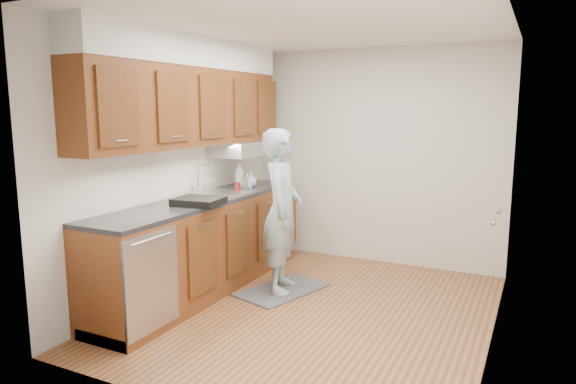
# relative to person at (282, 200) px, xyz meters

# --- Properties ---
(floor) EXTENTS (3.50, 3.50, 0.00)m
(floor) POSITION_rel_person_xyz_m (0.49, -0.33, -0.93)
(floor) COLOR #99613A
(floor) RESTS_ON ground
(ceiling) EXTENTS (3.50, 3.50, 0.00)m
(ceiling) POSITION_rel_person_xyz_m (0.49, -0.33, 1.57)
(ceiling) COLOR white
(ceiling) RESTS_ON wall_left
(wall_left) EXTENTS (0.02, 3.50, 2.50)m
(wall_left) POSITION_rel_person_xyz_m (-1.01, -0.33, 0.32)
(wall_left) COLOR silver
(wall_left) RESTS_ON floor
(wall_right) EXTENTS (0.02, 3.50, 2.50)m
(wall_right) POSITION_rel_person_xyz_m (1.99, -0.33, 0.32)
(wall_right) COLOR silver
(wall_right) RESTS_ON floor
(wall_back) EXTENTS (3.00, 0.02, 2.50)m
(wall_back) POSITION_rel_person_xyz_m (0.49, 1.42, 0.32)
(wall_back) COLOR silver
(wall_back) RESTS_ON floor
(counter) EXTENTS (0.64, 2.80, 1.30)m
(counter) POSITION_rel_person_xyz_m (-0.71, -0.33, -0.44)
(counter) COLOR brown
(counter) RESTS_ON floor
(upper_cabinets) EXTENTS (0.47, 2.80, 1.21)m
(upper_cabinets) POSITION_rel_person_xyz_m (-0.84, -0.28, 1.02)
(upper_cabinets) COLOR brown
(upper_cabinets) RESTS_ON wall_left
(closet_door) EXTENTS (0.02, 1.22, 2.05)m
(closet_door) POSITION_rel_person_xyz_m (1.98, -0.03, 0.10)
(closet_door) COLOR silver
(closet_door) RESTS_ON wall_right
(floor_mat) EXTENTS (0.77, 1.02, 0.02)m
(floor_mat) POSITION_rel_person_xyz_m (0.00, 0.00, -0.92)
(floor_mat) COLOR #5F5E61
(floor_mat) RESTS_ON floor
(person) EXTENTS (0.62, 0.75, 1.82)m
(person) POSITION_rel_person_xyz_m (0.00, 0.00, 0.00)
(person) COLOR #98AEB9
(person) RESTS_ON floor_mat
(soap_bottle_a) EXTENTS (0.12, 0.12, 0.29)m
(soap_bottle_a) POSITION_rel_person_xyz_m (-0.78, 0.49, 0.16)
(soap_bottle_a) COLOR white
(soap_bottle_a) RESTS_ON counter
(soap_bottle_b) EXTENTS (0.11, 0.11, 0.17)m
(soap_bottle_b) POSITION_rel_person_xyz_m (-0.68, 0.48, 0.10)
(soap_bottle_b) COLOR white
(soap_bottle_b) RESTS_ON counter
(soap_bottle_c) EXTENTS (0.18, 0.18, 0.17)m
(soap_bottle_c) POSITION_rel_person_xyz_m (-0.68, 0.56, 0.10)
(soap_bottle_c) COLOR white
(soap_bottle_c) RESTS_ON counter
(soda_can) EXTENTS (0.07, 0.07, 0.11)m
(soda_can) POSITION_rel_person_xyz_m (-0.61, 0.17, 0.06)
(soda_can) COLOR maroon
(soda_can) RESTS_ON counter
(steel_can) EXTENTS (0.09, 0.09, 0.13)m
(steel_can) POSITION_rel_person_xyz_m (-0.62, 0.33, 0.08)
(steel_can) COLOR #A5A5AA
(steel_can) RESTS_ON counter
(dish_rack) EXTENTS (0.46, 0.40, 0.07)m
(dish_rack) POSITION_rel_person_xyz_m (-0.54, -0.61, 0.04)
(dish_rack) COLOR black
(dish_rack) RESTS_ON counter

